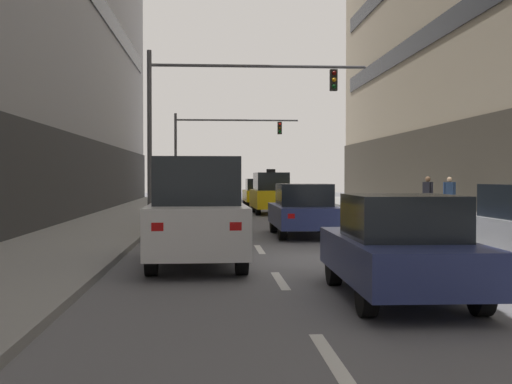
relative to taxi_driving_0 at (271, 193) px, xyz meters
name	(u,v)px	position (x,y,z in m)	size (l,w,h in m)	color
ground_plane	(338,259)	(-0.09, -17.70, -1.01)	(120.00, 120.00, 0.00)	slate
sidewalk_left	(37,258)	(-6.69, -17.70, -0.94)	(3.54, 80.00, 0.14)	gray
lane_stripe_l1_s2	(331,358)	(-1.70, -25.70, -1.01)	(0.16, 2.00, 0.01)	silver
lane_stripe_l1_s3	(280,280)	(-1.70, -20.70, -1.01)	(0.16, 2.00, 0.01)	silver
lane_stripe_l1_s4	(260,249)	(-1.70, -15.70, -1.01)	(0.16, 2.00, 0.01)	silver
lane_stripe_l1_s5	(248,232)	(-1.70, -10.70, -1.01)	(0.16, 2.00, 0.01)	silver
lane_stripe_l1_s6	(242,222)	(-1.70, -5.70, -1.01)	(0.16, 2.00, 0.01)	silver
lane_stripe_l1_s7	(237,215)	(-1.70, -0.70, -1.01)	(0.16, 2.00, 0.01)	silver
lane_stripe_l1_s8	(233,209)	(-1.70, 4.30, -1.01)	(0.16, 2.00, 0.01)	silver
lane_stripe_l1_s9	(231,205)	(-1.70, 9.30, -1.01)	(0.16, 2.00, 0.01)	silver
lane_stripe_l1_s10	(229,202)	(-1.70, 14.30, -1.01)	(0.16, 2.00, 0.01)	silver
lane_stripe_l2_s3	(457,279)	(1.52, -20.70, -1.01)	(0.16, 2.00, 0.01)	silver
lane_stripe_l2_s4	(385,248)	(1.52, -15.70, -1.01)	(0.16, 2.00, 0.01)	silver
lane_stripe_l2_s5	(345,232)	(1.52, -10.70, -1.01)	(0.16, 2.00, 0.01)	silver
lane_stripe_l2_s6	(321,222)	(1.52, -5.70, -1.01)	(0.16, 2.00, 0.01)	silver
lane_stripe_l2_s7	(303,214)	(1.52, -0.70, -1.01)	(0.16, 2.00, 0.01)	silver
lane_stripe_l2_s8	(291,209)	(1.52, 4.30, -1.01)	(0.16, 2.00, 0.01)	silver
lane_stripe_l2_s9	(282,205)	(1.52, 9.30, -1.01)	(0.16, 2.00, 0.01)	silver
lane_stripe_l2_s10	(274,202)	(1.52, 14.30, -1.01)	(0.16, 2.00, 0.01)	silver
taxi_driving_0	(271,193)	(0.00, 0.00, 0.00)	(1.87, 4.24, 2.20)	black
car_driving_1	(303,210)	(-0.09, -12.09, -0.21)	(1.82, 4.32, 1.62)	black
taxi_driving_2	(196,208)	(-3.39, -11.75, -0.16)	(2.06, 4.65, 1.91)	black
taxi_driving_3	(260,193)	(0.03, 7.93, -0.17)	(1.94, 4.54, 1.88)	black
car_driving_4	(399,248)	(-0.09, -22.57, -0.24)	(1.83, 4.23, 1.57)	black
taxi_driving_5	(203,193)	(-3.44, 9.71, -0.20)	(2.03, 4.47, 1.83)	black
car_driving_6	(197,212)	(-3.22, -18.59, 0.10)	(2.02, 4.64, 2.23)	black
traffic_signal_0	(215,105)	(-2.77, -6.27, 3.64)	(8.62, 0.35, 6.61)	#4C4C51
traffic_signal_1	(214,140)	(-2.72, 12.60, 3.27)	(8.39, 0.35, 5.95)	#4C4C51
pedestrian_0	(428,194)	(5.94, -5.76, 0.12)	(0.35, 0.47, 1.70)	black
pedestrian_1	(449,193)	(7.43, -4.17, 0.10)	(0.50, 0.31, 1.68)	black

